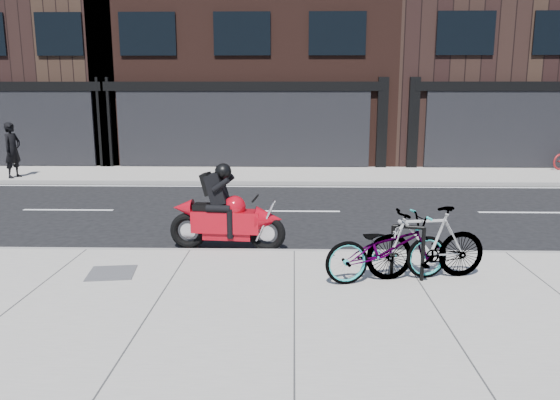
{
  "coord_description": "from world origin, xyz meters",
  "views": [
    {
      "loc": [
        -0.02,
        -11.97,
        3.16
      ],
      "look_at": [
        -0.3,
        -0.92,
        0.9
      ],
      "focal_mm": 35.0,
      "sensor_mm": 36.0,
      "label": 1
    }
  ],
  "objects_px": {
    "bicycle_front": "(387,248)",
    "bicycle_rear": "(426,243)",
    "motorcycle": "(232,215)",
    "bike_rack": "(408,248)",
    "pedestrian": "(13,150)",
    "utility_grate": "(112,273)"
  },
  "relations": [
    {
      "from": "bicycle_front",
      "to": "bicycle_rear",
      "type": "bearing_deg",
      "value": -93.05
    },
    {
      "from": "utility_grate",
      "to": "bike_rack",
      "type": "bearing_deg",
      "value": -1.86
    },
    {
      "from": "bike_rack",
      "to": "utility_grate",
      "type": "height_order",
      "value": "bike_rack"
    },
    {
      "from": "bike_rack",
      "to": "pedestrian",
      "type": "distance_m",
      "value": 15.31
    },
    {
      "from": "motorcycle",
      "to": "bike_rack",
      "type": "bearing_deg",
      "value": -27.78
    },
    {
      "from": "bicycle_rear",
      "to": "utility_grate",
      "type": "xyz_separation_m",
      "value": [
        -5.18,
        0.1,
        -0.59
      ]
    },
    {
      "from": "motorcycle",
      "to": "pedestrian",
      "type": "bearing_deg",
      "value": 142.0
    },
    {
      "from": "pedestrian",
      "to": "utility_grate",
      "type": "distance_m",
      "value": 11.97
    },
    {
      "from": "bike_rack",
      "to": "bicycle_rear",
      "type": "relative_size",
      "value": 0.46
    },
    {
      "from": "pedestrian",
      "to": "utility_grate",
      "type": "bearing_deg",
      "value": -131.35
    },
    {
      "from": "bicycle_rear",
      "to": "bicycle_front",
      "type": "bearing_deg",
      "value": -87.96
    },
    {
      "from": "pedestrian",
      "to": "utility_grate",
      "type": "height_order",
      "value": "pedestrian"
    },
    {
      "from": "bicycle_rear",
      "to": "pedestrian",
      "type": "distance_m",
      "value": 15.5
    },
    {
      "from": "pedestrian",
      "to": "motorcycle",
      "type": "bearing_deg",
      "value": -118.79
    },
    {
      "from": "bicycle_front",
      "to": "bicycle_rear",
      "type": "distance_m",
      "value": 0.66
    },
    {
      "from": "bicycle_front",
      "to": "utility_grate",
      "type": "distance_m",
      "value": 4.58
    },
    {
      "from": "bike_rack",
      "to": "pedestrian",
      "type": "bearing_deg",
      "value": 138.95
    },
    {
      "from": "motorcycle",
      "to": "pedestrian",
      "type": "xyz_separation_m",
      "value": [
        -8.48,
        8.05,
        0.37
      ]
    },
    {
      "from": "motorcycle",
      "to": "pedestrian",
      "type": "height_order",
      "value": "pedestrian"
    },
    {
      "from": "bike_rack",
      "to": "utility_grate",
      "type": "xyz_separation_m",
      "value": [
        -4.88,
        0.16,
        -0.52
      ]
    },
    {
      "from": "bicycle_front",
      "to": "utility_grate",
      "type": "height_order",
      "value": "bicycle_front"
    },
    {
      "from": "bicycle_rear",
      "to": "utility_grate",
      "type": "height_order",
      "value": "bicycle_rear"
    }
  ]
}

